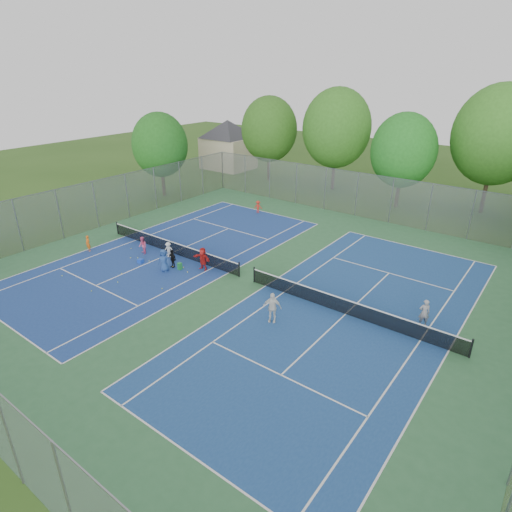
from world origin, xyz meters
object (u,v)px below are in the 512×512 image
at_px(ball_crate, 140,261).
at_px(ball_hopper, 180,266).
at_px(net_right, 346,307).
at_px(instructor, 424,313).
at_px(net_left, 171,247).

relative_size(ball_crate, ball_hopper, 0.69).
xyz_separation_m(ball_crate, ball_hopper, (2.98, 0.91, 0.10)).
xyz_separation_m(net_right, ball_crate, (-14.48, -2.48, -0.31)).
bearing_deg(instructor, net_left, -26.11).
bearing_deg(net_left, net_right, 0.00).
distance_m(ball_crate, instructor, 18.64).
height_order(net_left, instructor, instructor).
height_order(net_left, ball_hopper, net_left).
height_order(net_right, ball_hopper, net_right).
height_order(net_right, ball_crate, net_right).
distance_m(net_right, ball_hopper, 11.61).
bearing_deg(instructor, net_right, -9.48).
relative_size(net_left, ball_hopper, 26.41).
distance_m(net_left, ball_hopper, 2.96).
height_order(net_left, ball_crate, net_left).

